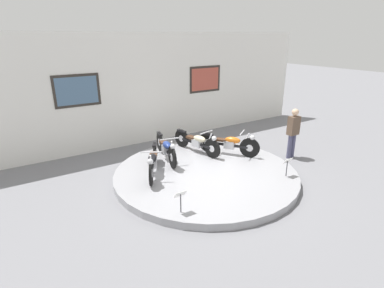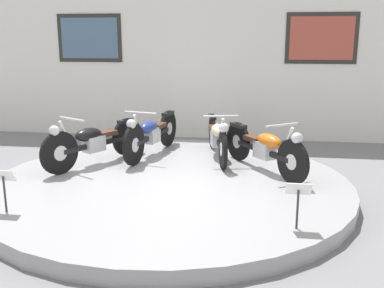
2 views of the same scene
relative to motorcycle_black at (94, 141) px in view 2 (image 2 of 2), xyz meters
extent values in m
plane|color=slate|center=(1.30, -0.59, -0.57)|extent=(60.00, 60.00, 0.00)
cylinder|color=#99999E|center=(1.30, -0.59, -0.48)|extent=(5.00, 5.00, 0.19)
cube|color=white|center=(1.30, 3.05, 1.34)|extent=(14.00, 0.20, 3.81)
cube|color=#2D2823|center=(-1.10, 2.94, 1.53)|extent=(1.40, 0.02, 1.00)
cube|color=slate|center=(-1.10, 2.94, 1.53)|extent=(1.24, 0.02, 0.84)
cube|color=#2D2823|center=(3.70, 2.94, 1.53)|extent=(1.40, 0.02, 1.00)
cube|color=#B24C3D|center=(3.70, 2.94, 1.53)|extent=(1.24, 0.02, 0.84)
cylinder|color=black|center=(-0.31, -0.55, -0.07)|extent=(0.36, 0.57, 0.63)
cylinder|color=silver|center=(-0.31, -0.55, -0.07)|extent=(0.17, 0.22, 0.22)
cylinder|color=black|center=(0.36, 0.62, -0.07)|extent=(0.36, 0.57, 0.63)
cylinder|color=silver|center=(0.36, 0.62, -0.07)|extent=(0.17, 0.22, 0.22)
cube|color=black|center=(0.02, 0.04, -0.07)|extent=(0.68, 1.11, 0.07)
cube|color=silver|center=(0.00, 0.00, -0.05)|extent=(0.33, 0.38, 0.24)
ellipsoid|color=black|center=(-0.05, -0.08, 0.11)|extent=(0.43, 0.53, 0.20)
cube|color=#472D1E|center=(0.13, 0.23, 0.07)|extent=(0.33, 0.38, 0.07)
cube|color=black|center=(0.36, 0.62, 0.20)|extent=(0.27, 0.36, 0.06)
cylinder|color=silver|center=(-0.24, -0.42, 0.13)|extent=(0.16, 0.24, 0.54)
cylinder|color=silver|center=(-0.19, -0.33, 0.39)|extent=(0.49, 0.30, 0.03)
sphere|color=silver|center=(-0.34, -0.60, 0.27)|extent=(0.15, 0.15, 0.15)
cylinder|color=black|center=(0.62, 0.06, -0.06)|extent=(0.19, 0.64, 0.65)
cylinder|color=silver|center=(0.62, 0.06, -0.06)|extent=(0.11, 0.23, 0.23)
cylinder|color=black|center=(0.90, 1.38, -0.06)|extent=(0.19, 0.64, 0.65)
cylinder|color=silver|center=(0.90, 1.38, -0.06)|extent=(0.11, 0.23, 0.23)
cube|color=black|center=(0.76, 0.72, -0.06)|extent=(0.32, 1.23, 0.07)
cube|color=silver|center=(0.75, 0.68, -0.04)|extent=(0.26, 0.35, 0.24)
ellipsoid|color=navy|center=(0.73, 0.58, 0.12)|extent=(0.31, 0.51, 0.20)
cube|color=#472D1E|center=(0.80, 0.93, 0.08)|extent=(0.26, 0.35, 0.07)
cube|color=black|center=(0.90, 1.38, 0.22)|extent=(0.17, 0.37, 0.06)
cylinder|color=silver|center=(0.65, 0.20, 0.14)|extent=(0.09, 0.25, 0.54)
cylinder|color=silver|center=(0.67, 0.31, 0.40)|extent=(0.54, 0.14, 0.03)
sphere|color=silver|center=(0.61, 0.00, 0.28)|extent=(0.15, 0.15, 0.15)
cylinder|color=black|center=(1.99, 0.06, -0.08)|extent=(0.18, 0.60, 0.60)
cylinder|color=silver|center=(1.99, 0.06, -0.08)|extent=(0.11, 0.22, 0.21)
cylinder|color=black|center=(1.70, 1.38, -0.08)|extent=(0.18, 0.60, 0.60)
cylinder|color=silver|center=(1.70, 1.38, -0.08)|extent=(0.11, 0.22, 0.21)
cube|color=black|center=(1.85, 0.72, -0.08)|extent=(0.34, 1.23, 0.07)
cube|color=silver|center=(1.86, 0.68, -0.06)|extent=(0.26, 0.36, 0.24)
ellipsoid|color=beige|center=(1.88, 0.58, 0.10)|extent=(0.32, 0.52, 0.20)
cube|color=#472D1E|center=(1.80, 0.93, 0.06)|extent=(0.26, 0.36, 0.07)
cube|color=black|center=(1.70, 1.38, 0.18)|extent=(0.18, 0.37, 0.06)
cylinder|color=silver|center=(1.96, 0.20, 0.12)|extent=(0.10, 0.25, 0.54)
cylinder|color=silver|center=(1.94, 0.31, 0.38)|extent=(0.53, 0.15, 0.03)
sphere|color=silver|center=(2.01, 0.00, 0.26)|extent=(0.15, 0.15, 0.15)
cylinder|color=black|center=(2.98, -0.51, -0.07)|extent=(0.40, 0.53, 0.61)
cylinder|color=silver|center=(2.98, -0.51, -0.07)|extent=(0.18, 0.21, 0.22)
cylinder|color=black|center=(2.20, 0.59, -0.07)|extent=(0.40, 0.53, 0.61)
cylinder|color=silver|center=(2.20, 0.59, -0.07)|extent=(0.18, 0.21, 0.22)
cube|color=black|center=(2.59, 0.04, -0.07)|extent=(0.78, 1.05, 0.07)
cube|color=silver|center=(2.61, 0.00, -0.05)|extent=(0.35, 0.38, 0.24)
ellipsoid|color=#D16619|center=(2.67, -0.08, 0.11)|extent=(0.46, 0.52, 0.20)
cube|color=#472D1E|center=(2.46, 0.22, 0.07)|extent=(0.35, 0.38, 0.07)
cube|color=black|center=(2.20, 0.59, 0.19)|extent=(0.29, 0.35, 0.06)
cylinder|color=silver|center=(2.89, -0.39, 0.13)|extent=(0.18, 0.23, 0.54)
cylinder|color=silver|center=(2.83, -0.30, 0.39)|extent=(0.46, 0.34, 0.03)
sphere|color=silver|center=(3.01, -0.56, 0.27)|extent=(0.15, 0.15, 0.15)
cylinder|color=#333338|center=(-0.32, -2.00, -0.17)|extent=(0.02, 0.02, 0.42)
cube|color=white|center=(-0.32, -2.00, 0.05)|extent=(0.26, 0.11, 0.15)
cylinder|color=#333338|center=(2.92, -2.00, -0.17)|extent=(0.02, 0.02, 0.42)
cube|color=white|center=(2.92, -2.00, 0.05)|extent=(0.26, 0.11, 0.15)
camera|label=1|loc=(-3.03, -6.73, 3.14)|focal=28.00mm
camera|label=2|loc=(2.47, -6.45, 1.57)|focal=42.00mm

